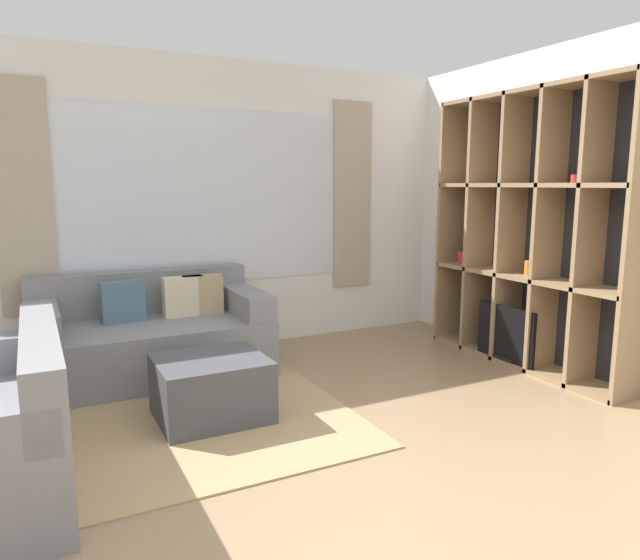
% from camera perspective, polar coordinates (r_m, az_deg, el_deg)
% --- Properties ---
extents(ground_plane, '(16.00, 16.00, 0.00)m').
position_cam_1_polar(ground_plane, '(2.98, 8.52, -22.28)').
color(ground_plane, '#9E7F5B').
extents(wall_back, '(6.12, 0.11, 2.70)m').
position_cam_1_polar(wall_back, '(5.45, -11.14, 7.19)').
color(wall_back, white).
rests_on(wall_back, ground_plane).
extents(wall_right, '(0.07, 4.37, 2.70)m').
position_cam_1_polar(wall_right, '(5.40, 20.90, 6.65)').
color(wall_right, white).
rests_on(wall_right, ground_plane).
extents(area_rug, '(3.00, 2.12, 0.01)m').
position_cam_1_polar(area_rug, '(4.02, -19.58, -13.84)').
color(area_rug, tan).
rests_on(area_rug, ground_plane).
extents(shelving_unit, '(0.35, 2.03, 2.34)m').
position_cam_1_polar(shelving_unit, '(5.20, 20.38, 4.26)').
color(shelving_unit, '#232328').
rests_on(shelving_unit, ground_plane).
extents(couch_main, '(1.84, 0.99, 0.82)m').
position_cam_1_polar(couch_main, '(4.94, -16.48, -5.49)').
color(couch_main, gray).
rests_on(couch_main, ground_plane).
extents(ottoman, '(0.71, 0.62, 0.42)m').
position_cam_1_polar(ottoman, '(3.96, -10.81, -10.62)').
color(ottoman, '#47474C').
rests_on(ottoman, ground_plane).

